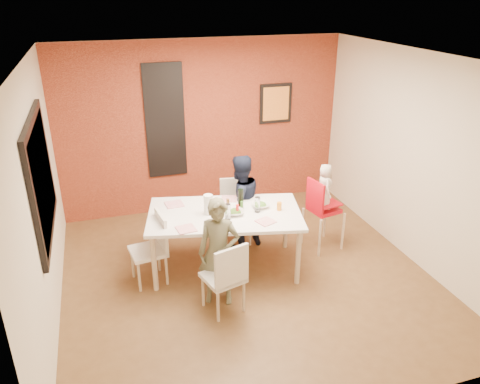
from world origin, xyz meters
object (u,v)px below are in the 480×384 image
object	(u,v)px
chair_near	(227,275)
wine_bottle	(241,199)
toddler	(325,186)
dining_table	(225,218)
chair_far	(236,206)
chair_left	(154,245)
high_chair	(321,207)
child_near	(219,253)
child_far	(240,202)
paper_towel_roll	(208,204)

from	to	relation	value
chair_near	wine_bottle	size ratio (longest dim) A/B	3.32
toddler	dining_table	bearing A→B (deg)	102.80
chair_far	chair_left	distance (m)	1.46
high_chair	toddler	xyz separation A→B (m)	(0.03, 0.01, 0.30)
dining_table	child_near	bearing A→B (deg)	-111.02
high_chair	child_far	distance (m)	1.12
dining_table	wine_bottle	size ratio (longest dim) A/B	7.83
chair_near	chair_left	distance (m)	1.12
high_chair	toddler	bearing A→B (deg)	-82.15
wine_bottle	high_chair	bearing A→B (deg)	2.29
chair_left	high_chair	xyz separation A→B (m)	(2.31, 0.11, 0.12)
wine_bottle	chair_left	bearing A→B (deg)	-176.60
toddler	high_chair	bearing A→B (deg)	117.72
dining_table	chair_near	size ratio (longest dim) A/B	2.36
child_near	chair_far	bearing A→B (deg)	87.00
chair_left	toddler	world-z (taller)	toddler
child_near	child_far	distance (m)	1.29
dining_table	chair_far	world-z (taller)	chair_far
chair_left	paper_towel_roll	xyz separation A→B (m)	(0.71, 0.05, 0.42)
dining_table	toddler	xyz separation A→B (m)	(1.43, 0.11, 0.20)
chair_near	child_near	distance (m)	0.28
chair_left	toddler	bearing A→B (deg)	85.22
chair_far	wine_bottle	xyz separation A→B (m)	(-0.13, -0.66, 0.42)
chair_near	child_near	bearing A→B (deg)	-100.53
child_far	high_chair	bearing A→B (deg)	142.43
child_near	child_far	world-z (taller)	child_far
high_chair	chair_far	bearing A→B (deg)	48.28
chair_left	child_near	distance (m)	0.93
dining_table	chair_far	bearing A→B (deg)	63.36
chair_far	paper_towel_roll	bearing A→B (deg)	-120.21
dining_table	wine_bottle	bearing A→B (deg)	12.68
high_chair	paper_towel_roll	size ratio (longest dim) A/B	4.04
paper_towel_roll	child_near	bearing A→B (deg)	-94.76
child_near	child_far	bearing A→B (deg)	83.19
paper_towel_roll	wine_bottle	bearing A→B (deg)	2.74
child_far	wine_bottle	xyz separation A→B (m)	(-0.12, -0.42, 0.25)
toddler	chair_near	bearing A→B (deg)	129.91
toddler	paper_towel_roll	xyz separation A→B (m)	(-1.62, -0.08, -0.00)
dining_table	toddler	distance (m)	1.44
high_chair	child_far	xyz separation A→B (m)	(-1.06, 0.37, 0.06)
dining_table	chair_left	distance (m)	0.93
child_near	toddler	size ratio (longest dim) A/B	2.05
dining_table	chair_left	xyz separation A→B (m)	(-0.91, -0.02, -0.22)
wine_bottle	paper_towel_roll	bearing A→B (deg)	-177.26
dining_table	paper_towel_roll	xyz separation A→B (m)	(-0.20, 0.03, 0.20)
wine_bottle	child_near	bearing A→B (deg)	-123.79
chair_left	wine_bottle	world-z (taller)	wine_bottle
chair_near	chair_left	xyz separation A→B (m)	(-0.67, 0.89, 0.00)
chair_near	child_near	xyz separation A→B (m)	(-0.02, 0.24, 0.15)
chair_near	dining_table	bearing A→B (deg)	-120.33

